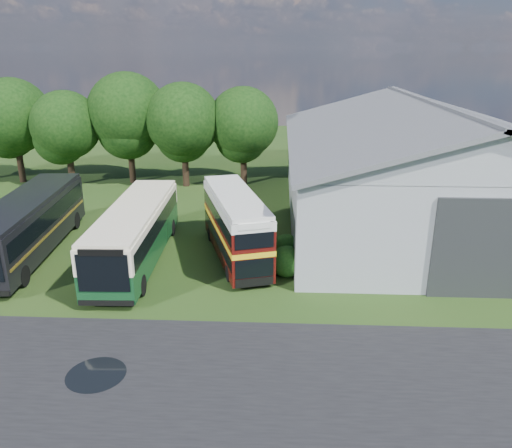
# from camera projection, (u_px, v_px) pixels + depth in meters

# --- Properties ---
(ground) EXTENTS (120.00, 120.00, 0.00)m
(ground) POSITION_uv_depth(u_px,v_px,m) (156.00, 332.00, 21.19)
(ground) COLOR #1C3B12
(ground) RESTS_ON ground
(asphalt_road) EXTENTS (60.00, 8.00, 0.02)m
(asphalt_road) POSITION_uv_depth(u_px,v_px,m) (217.00, 379.00, 18.23)
(asphalt_road) COLOR black
(asphalt_road) RESTS_ON ground
(puddle) EXTENTS (2.20, 2.20, 0.01)m
(puddle) POSITION_uv_depth(u_px,v_px,m) (96.00, 375.00, 18.43)
(puddle) COLOR black
(puddle) RESTS_ON ground
(storage_shed) EXTENTS (18.80, 24.80, 8.15)m
(storage_shed) POSITION_uv_depth(u_px,v_px,m) (423.00, 160.00, 34.17)
(storage_shed) COLOR gray
(storage_shed) RESTS_ON ground
(tree_left_a) EXTENTS (6.46, 6.46, 9.12)m
(tree_left_a) POSITION_uv_depth(u_px,v_px,m) (13.00, 116.00, 43.12)
(tree_left_a) COLOR black
(tree_left_a) RESTS_ON ground
(tree_left_b) EXTENTS (5.78, 5.78, 8.16)m
(tree_left_b) POSITION_uv_depth(u_px,v_px,m) (66.00, 125.00, 42.16)
(tree_left_b) COLOR black
(tree_left_b) RESTS_ON ground
(tree_mid) EXTENTS (6.80, 6.80, 9.60)m
(tree_mid) POSITION_uv_depth(u_px,v_px,m) (127.00, 112.00, 42.84)
(tree_mid) COLOR black
(tree_mid) RESTS_ON ground
(tree_right_a) EXTENTS (6.26, 6.26, 8.83)m
(tree_right_a) POSITION_uv_depth(u_px,v_px,m) (183.00, 120.00, 41.84)
(tree_right_a) COLOR black
(tree_right_a) RESTS_ON ground
(tree_right_b) EXTENTS (5.98, 5.98, 8.45)m
(tree_right_b) POSITION_uv_depth(u_px,v_px,m) (243.00, 122.00, 42.45)
(tree_right_b) COLOR black
(tree_right_b) RESTS_ON ground
(shrub_front) EXTENTS (1.70, 1.70, 1.70)m
(shrub_front) POSITION_uv_depth(u_px,v_px,m) (286.00, 275.00, 26.58)
(shrub_front) COLOR #194714
(shrub_front) RESTS_ON ground
(shrub_mid) EXTENTS (1.60, 1.60, 1.60)m
(shrub_mid) POSITION_uv_depth(u_px,v_px,m) (286.00, 260.00, 28.47)
(shrub_mid) COLOR #194714
(shrub_mid) RESTS_ON ground
(bus_green_single) EXTENTS (3.06, 11.80, 3.23)m
(bus_green_single) POSITION_uv_depth(u_px,v_px,m) (136.00, 232.00, 27.74)
(bus_green_single) COLOR black
(bus_green_single) RESTS_ON ground
(bus_maroon_double) EXTENTS (4.73, 9.13, 3.81)m
(bus_maroon_double) POSITION_uv_depth(u_px,v_px,m) (236.00, 226.00, 28.20)
(bus_maroon_double) COLOR black
(bus_maroon_double) RESTS_ON ground
(bus_dark_single) EXTENTS (3.83, 12.41, 3.37)m
(bus_dark_single) POSITION_uv_depth(u_px,v_px,m) (28.00, 225.00, 28.75)
(bus_dark_single) COLOR black
(bus_dark_single) RESTS_ON ground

